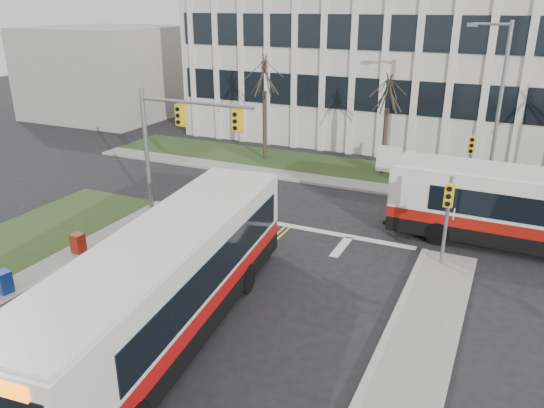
{
  "coord_description": "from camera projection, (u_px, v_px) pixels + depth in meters",
  "views": [
    {
      "loc": [
        9.1,
        -13.25,
        9.94
      ],
      "look_at": [
        0.25,
        5.73,
        2.0
      ],
      "focal_mm": 35.0,
      "sensor_mm": 36.0,
      "label": 1
    }
  ],
  "objects": [
    {
      "name": "ground",
      "position": [
        196.0,
        310.0,
        18.35
      ],
      "size": [
        120.0,
        120.0,
        0.0
      ],
      "primitive_type": "plane",
      "color": "black",
      "rests_on": "ground"
    },
    {
      "name": "sidewalk_cross",
      "position": [
        422.0,
        195.0,
        29.23
      ],
      "size": [
        44.0,
        1.6,
        0.14
      ],
      "primitive_type": "cube",
      "color": "#9E9B93",
      "rests_on": "ground"
    },
    {
      "name": "building_lawn",
      "position": [
        431.0,
        180.0,
        31.61
      ],
      "size": [
        44.0,
        5.0,
        0.12
      ],
      "primitive_type": "cube",
      "color": "#2B431D",
      "rests_on": "ground"
    },
    {
      "name": "office_building",
      "position": [
        466.0,
        60.0,
        39.67
      ],
      "size": [
        40.0,
        16.0,
        12.0
      ],
      "primitive_type": "cube",
      "color": "silver",
      "rests_on": "ground"
    },
    {
      "name": "building_annex",
      "position": [
        108.0,
        72.0,
        49.24
      ],
      "size": [
        12.0,
        12.0,
        8.0
      ],
      "primitive_type": "cube",
      "color": "#9E9B93",
      "rests_on": "ground"
    },
    {
      "name": "mast_arm_signal",
      "position": [
        173.0,
        131.0,
        25.13
      ],
      "size": [
        6.11,
        0.38,
        6.2
      ],
      "color": "slate",
      "rests_on": "ground"
    },
    {
      "name": "signal_pole_near",
      "position": [
        448.0,
        209.0,
        20.46
      ],
      "size": [
        0.34,
        0.39,
        3.8
      ],
      "color": "slate",
      "rests_on": "ground"
    },
    {
      "name": "signal_pole_far",
      "position": [
        471.0,
        156.0,
        27.67
      ],
      "size": [
        0.34,
        0.39,
        3.8
      ],
      "color": "slate",
      "rests_on": "ground"
    },
    {
      "name": "streetlight",
      "position": [
        496.0,
        103.0,
        27.06
      ],
      "size": [
        2.15,
        0.25,
        9.2
      ],
      "color": "slate",
      "rests_on": "ground"
    },
    {
      "name": "directory_sign",
      "position": [
        389.0,
        160.0,
        31.78
      ],
      "size": [
        1.5,
        0.12,
        2.0
      ],
      "color": "slate",
      "rests_on": "ground"
    },
    {
      "name": "tree_left",
      "position": [
        265.0,
        77.0,
        34.02
      ],
      "size": [
        1.8,
        1.8,
        7.7
      ],
      "color": "#42352B",
      "rests_on": "ground"
    },
    {
      "name": "tree_mid",
      "position": [
        388.0,
        95.0,
        31.25
      ],
      "size": [
        1.8,
        1.8,
        6.82
      ],
      "color": "#42352B",
      "rests_on": "ground"
    },
    {
      "name": "bus_main",
      "position": [
        167.0,
        286.0,
        16.33
      ],
      "size": [
        4.4,
        13.52,
        3.54
      ],
      "primitive_type": null,
      "rotation": [
        0.0,
        0.0,
        0.12
      ],
      "color": "silver",
      "rests_on": "ground"
    },
    {
      "name": "bus_cross",
      "position": [
        542.0,
        214.0,
        22.21
      ],
      "size": [
        12.49,
        2.89,
        3.32
      ],
      "primitive_type": null,
      "rotation": [
        0.0,
        0.0,
        -1.59
      ],
      "color": "silver",
      "rests_on": "ground"
    },
    {
      "name": "newspaper_box_blue",
      "position": [
        4.0,
        283.0,
        19.13
      ],
      "size": [
        0.58,
        0.54,
        0.95
      ],
      "primitive_type": "cube",
      "rotation": [
        0.0,
        0.0,
        -0.21
      ],
      "color": "#163C9A",
      "rests_on": "ground"
    },
    {
      "name": "newspaper_box_red",
      "position": [
        78.0,
        245.0,
        22.22
      ],
      "size": [
        0.54,
        0.49,
        0.95
      ],
      "primitive_type": "cube",
      "rotation": [
        0.0,
        0.0,
        -0.09
      ],
      "color": "#AD2716",
      "rests_on": "ground"
    }
  ]
}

